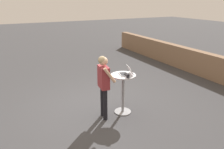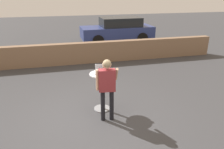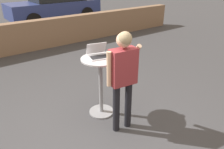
{
  "view_description": "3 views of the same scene",
  "coord_description": "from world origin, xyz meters",
  "px_view_note": "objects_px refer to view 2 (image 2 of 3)",
  "views": [
    {
      "loc": [
        5.07,
        -2.14,
        2.92
      ],
      "look_at": [
        0.52,
        0.19,
        1.14
      ],
      "focal_mm": 35.0,
      "sensor_mm": 36.0,
      "label": 1
    },
    {
      "loc": [
        -0.53,
        -4.82,
        3.16
      ],
      "look_at": [
        0.7,
        0.19,
        1.16
      ],
      "focal_mm": 35.0,
      "sensor_mm": 36.0,
      "label": 2
    },
    {
      "loc": [
        -1.37,
        -2.3,
        2.39
      ],
      "look_at": [
        0.5,
        0.2,
        0.9
      ],
      "focal_mm": 35.0,
      "sensor_mm": 36.0,
      "label": 3
    }
  ],
  "objects_px": {
    "cafe_table": "(102,87)",
    "standing_person": "(107,83)",
    "coffee_mug": "(111,71)",
    "laptop": "(101,71)",
    "parked_car_near_street": "(118,30)"
  },
  "relations": [
    {
      "from": "cafe_table",
      "to": "coffee_mug",
      "type": "relative_size",
      "value": 8.71
    },
    {
      "from": "laptop",
      "to": "parked_car_near_street",
      "type": "height_order",
      "value": "parked_car_near_street"
    },
    {
      "from": "cafe_table",
      "to": "laptop",
      "type": "bearing_deg",
      "value": 78.49
    },
    {
      "from": "cafe_table",
      "to": "standing_person",
      "type": "xyz_separation_m",
      "value": [
        0.02,
        -0.57,
        0.37
      ]
    },
    {
      "from": "coffee_mug",
      "to": "standing_person",
      "type": "distance_m",
      "value": 0.61
    },
    {
      "from": "laptop",
      "to": "parked_car_near_street",
      "type": "relative_size",
      "value": 0.09
    },
    {
      "from": "cafe_table",
      "to": "parked_car_near_street",
      "type": "bearing_deg",
      "value": 71.71
    },
    {
      "from": "cafe_table",
      "to": "laptop",
      "type": "relative_size",
      "value": 2.6
    },
    {
      "from": "cafe_table",
      "to": "standing_person",
      "type": "relative_size",
      "value": 0.65
    },
    {
      "from": "laptop",
      "to": "coffee_mug",
      "type": "distance_m",
      "value": 0.25
    },
    {
      "from": "coffee_mug",
      "to": "parked_car_near_street",
      "type": "relative_size",
      "value": 0.03
    },
    {
      "from": "cafe_table",
      "to": "standing_person",
      "type": "distance_m",
      "value": 0.68
    },
    {
      "from": "laptop",
      "to": "parked_car_near_street",
      "type": "bearing_deg",
      "value": 71.65
    },
    {
      "from": "laptop",
      "to": "standing_person",
      "type": "bearing_deg",
      "value": -89.18
    },
    {
      "from": "laptop",
      "to": "coffee_mug",
      "type": "xyz_separation_m",
      "value": [
        0.23,
        -0.09,
        -0.0
      ]
    }
  ]
}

